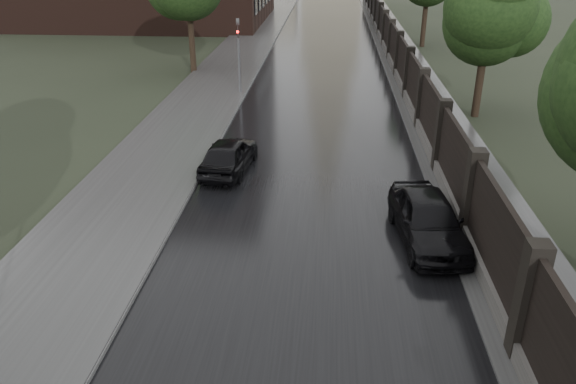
{
  "coord_description": "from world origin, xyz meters",
  "views": [
    {
      "loc": [
        0.53,
        -4.51,
        8.04
      ],
      "look_at": [
        -0.53,
        9.5,
        1.5
      ],
      "focal_mm": 35.0,
      "sensor_mm": 36.0,
      "label": 1
    }
  ],
  "objects_px": {
    "tree_right_b": "(490,8)",
    "car_right_near": "(428,219)",
    "traffic_light": "(239,50)",
    "hatchback_left": "(229,155)"
  },
  "relations": [
    {
      "from": "hatchback_left",
      "to": "traffic_light",
      "type": "bearing_deg",
      "value": -77.32
    },
    {
      "from": "tree_right_b",
      "to": "traffic_light",
      "type": "height_order",
      "value": "tree_right_b"
    },
    {
      "from": "traffic_light",
      "to": "hatchback_left",
      "type": "distance_m",
      "value": 10.81
    },
    {
      "from": "traffic_light",
      "to": "car_right_near",
      "type": "distance_m",
      "value": 17.21
    },
    {
      "from": "tree_right_b",
      "to": "car_right_near",
      "type": "distance_m",
      "value": 13.64
    },
    {
      "from": "tree_right_b",
      "to": "hatchback_left",
      "type": "relative_size",
      "value": 1.86
    },
    {
      "from": "hatchback_left",
      "to": "car_right_near",
      "type": "relative_size",
      "value": 0.91
    },
    {
      "from": "car_right_near",
      "to": "hatchback_left",
      "type": "bearing_deg",
      "value": 137.24
    },
    {
      "from": "hatchback_left",
      "to": "tree_right_b",
      "type": "bearing_deg",
      "value": -138.23
    },
    {
      "from": "tree_right_b",
      "to": "car_right_near",
      "type": "relative_size",
      "value": 1.69
    }
  ]
}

